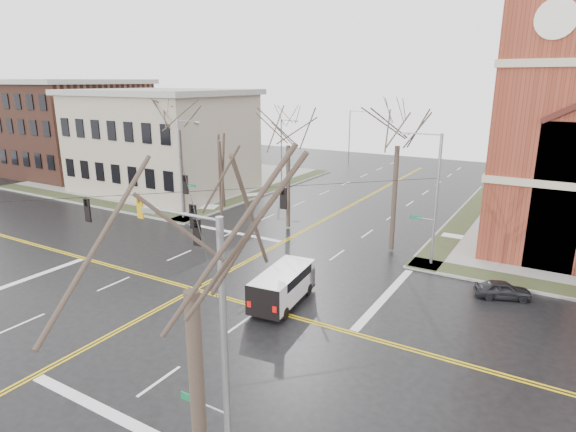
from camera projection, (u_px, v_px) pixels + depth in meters
The scene contains 18 objects.
ground at pixel (195, 289), 29.73m from camera, with size 120.00×120.00×0.00m, color black.
sidewalks at pixel (195, 288), 29.71m from camera, with size 80.00×80.00×0.17m.
road_markings at pixel (195, 289), 29.73m from camera, with size 100.00×100.00×0.01m.
civic_building_a at pixel (163, 143), 55.59m from camera, with size 18.00×14.00×11.00m, color gray.
civic_building_b at pixel (68, 129), 66.92m from camera, with size 18.00×16.00×12.00m, color #562F24.
signal_pole_ne at pixel (434, 196), 32.36m from camera, with size 2.75×0.22×9.00m.
signal_pole_nw at pixel (182, 167), 43.46m from camera, with size 2.75×0.22×9.00m.
signal_pole_se at pixel (220, 362), 13.31m from camera, with size 2.75×0.22×9.00m.
span_wires at pixel (189, 192), 28.05m from camera, with size 23.02×23.02×0.03m.
traffic_signals at pixel (182, 207), 27.70m from camera, with size 8.21×8.26×1.30m.
streetlight_north_a at pixel (282, 150), 56.93m from camera, with size 2.30×0.20×8.00m.
streetlight_north_b at pixel (350, 135), 73.49m from camera, with size 2.30×0.20×8.00m.
cargo_van at pixel (284, 283), 27.74m from camera, with size 2.60×5.43×1.99m.
parked_car_a at pixel (503, 289), 28.43m from camera, with size 1.27×3.15×1.07m, color black.
tree_nw_far at pixel (179, 125), 44.47m from camera, with size 4.00×4.00×11.76m.
tree_nw_near at pixel (288, 140), 39.99m from camera, with size 4.00×4.00×10.60m.
tree_ne at pixel (398, 139), 34.14m from camera, with size 4.00×4.00×11.70m.
tree_se at pixel (190, 269), 10.37m from camera, with size 4.00×4.00×11.80m.
Camera 1 is at (18.91, -20.62, 12.45)m, focal length 30.00 mm.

